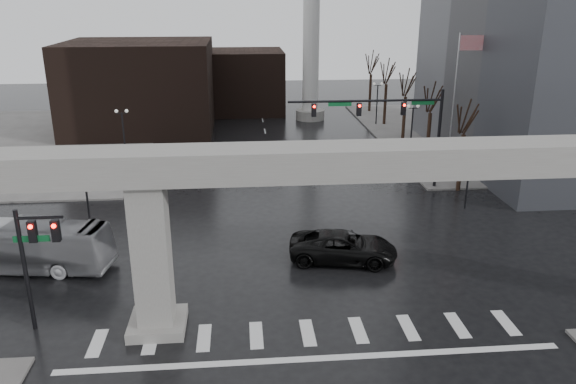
% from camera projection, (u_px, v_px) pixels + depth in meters
% --- Properties ---
extents(ground, '(160.00, 160.00, 0.00)m').
position_uv_depth(ground, '(305.00, 321.00, 27.10)').
color(ground, black).
rests_on(ground, ground).
extents(sidewalk_ne, '(28.00, 36.00, 0.15)m').
position_uv_depth(sidewalk_ne, '(498.00, 134.00, 63.04)').
color(sidewalk_ne, slate).
rests_on(sidewalk_ne, ground).
extents(sidewalk_nw, '(28.00, 36.00, 0.15)m').
position_uv_depth(sidewalk_nw, '(19.00, 144.00, 58.75)').
color(sidewalk_nw, slate).
rests_on(sidewalk_nw, ground).
extents(elevated_guideway, '(48.00, 2.60, 8.70)m').
position_uv_depth(elevated_guideway, '(335.00, 186.00, 24.91)').
color(elevated_guideway, gray).
rests_on(elevated_guideway, ground).
extents(building_far_left, '(16.00, 14.00, 10.00)m').
position_uv_depth(building_far_left, '(141.00, 87.00, 63.73)').
color(building_far_left, black).
rests_on(building_far_left, ground).
extents(building_far_mid, '(10.00, 10.00, 8.00)m').
position_uv_depth(building_far_mid, '(245.00, 81.00, 74.45)').
color(building_far_mid, black).
rests_on(building_far_mid, ground).
extents(smokestack, '(3.60, 3.60, 30.00)m').
position_uv_depth(smokestack, '(312.00, 8.00, 66.36)').
color(smokestack, silver).
rests_on(smokestack, ground).
extents(signal_mast_arm, '(12.12, 0.43, 8.00)m').
position_uv_depth(signal_mast_arm, '(393.00, 118.00, 43.56)').
color(signal_mast_arm, black).
rests_on(signal_mast_arm, ground).
extents(signal_left_pole, '(2.30, 0.30, 6.00)m').
position_uv_depth(signal_left_pole, '(34.00, 250.00, 25.20)').
color(signal_left_pole, black).
rests_on(signal_left_pole, ground).
extents(flagpole_assembly, '(2.06, 0.12, 12.00)m').
position_uv_depth(flagpole_assembly, '(458.00, 88.00, 46.52)').
color(flagpole_assembly, silver).
rests_on(flagpole_assembly, ground).
extents(lamp_right_0, '(1.22, 0.32, 5.11)m').
position_uv_depth(lamp_right_0, '(470.00, 163.00, 40.21)').
color(lamp_right_0, black).
rests_on(lamp_right_0, ground).
extents(lamp_right_1, '(1.22, 0.32, 5.11)m').
position_uv_depth(lamp_right_1, '(412.00, 121.00, 53.36)').
color(lamp_right_1, black).
rests_on(lamp_right_1, ground).
extents(lamp_right_2, '(1.22, 0.32, 5.11)m').
position_uv_depth(lamp_right_2, '(377.00, 96.00, 66.51)').
color(lamp_right_2, black).
rests_on(lamp_right_2, ground).
extents(lamp_left_0, '(1.22, 0.32, 5.11)m').
position_uv_depth(lamp_left_0, '(84.00, 173.00, 37.98)').
color(lamp_left_0, black).
rests_on(lamp_left_0, ground).
extents(lamp_left_1, '(1.22, 0.32, 5.11)m').
position_uv_depth(lamp_left_1, '(123.00, 127.00, 51.13)').
color(lamp_left_1, black).
rests_on(lamp_left_1, ground).
extents(lamp_left_2, '(1.22, 0.32, 5.11)m').
position_uv_depth(lamp_left_2, '(146.00, 100.00, 64.28)').
color(lamp_left_2, black).
rests_on(lamp_left_2, ground).
extents(tree_right_0, '(1.09, 1.58, 7.50)m').
position_uv_depth(tree_right_0, '(462.00, 157.00, 44.29)').
color(tree_right_0, black).
rests_on(tree_right_0, ground).
extents(tree_right_1, '(1.09, 1.61, 7.67)m').
position_uv_depth(tree_right_1, '(429.00, 132.00, 51.79)').
color(tree_right_1, black).
rests_on(tree_right_1, ground).
extents(tree_right_2, '(1.10, 1.63, 7.85)m').
position_uv_depth(tree_right_2, '(405.00, 114.00, 59.28)').
color(tree_right_2, black).
rests_on(tree_right_2, ground).
extents(tree_right_3, '(1.11, 1.66, 8.02)m').
position_uv_depth(tree_right_3, '(386.00, 100.00, 66.77)').
color(tree_right_3, black).
rests_on(tree_right_3, ground).
extents(tree_right_4, '(1.12, 1.69, 8.19)m').
position_uv_depth(tree_right_4, '(370.00, 89.00, 74.27)').
color(tree_right_4, black).
rests_on(tree_right_4, ground).
extents(pickup_truck, '(6.74, 4.03, 1.75)m').
position_uv_depth(pickup_truck, '(343.00, 247.00, 32.99)').
color(pickup_truck, black).
rests_on(pickup_truck, ground).
extents(city_bus, '(10.75, 4.21, 2.92)m').
position_uv_depth(city_bus, '(19.00, 245.00, 31.81)').
color(city_bus, '#9B9B9F').
rests_on(city_bus, ground).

